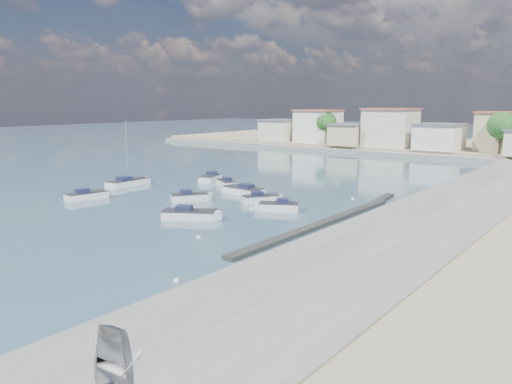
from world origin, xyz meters
TOP-DOWN VIEW (x-y plane):
  - ground at (0.00, 40.00)m, footprint 400.00×400.00m
  - seawall_walkway at (18.50, 13.00)m, footprint 5.00×90.00m
  - breakwater at (6.90, 12.69)m, footprint 2.00×31.02m
  - far_shore_land at (0.00, 92.00)m, footprint 160.00×40.00m
  - far_shore_quay at (0.00, 71.00)m, footprint 160.00×2.50m
  - shore_trees at (8.34, 68.11)m, footprint 74.56×38.32m
  - motorboat_a at (-20.75, 4.50)m, footprint 2.48×5.27m
  - motorboat_b at (-3.67, 15.32)m, footprint 3.73×4.36m
  - motorboat_c at (-8.97, 18.02)m, footprint 6.10×2.47m
  - motorboat_d at (0.01, 12.81)m, footprint 4.34×3.49m
  - motorboat_e at (-10.60, 11.11)m, footprint 3.68×4.38m
  - motorboat_f at (-14.15, 20.94)m, footprint 4.22×3.31m
  - motorboat_g at (-18.80, 22.90)m, footprint 3.63×5.43m
  - motorboat_h at (-4.17, 4.76)m, footprint 5.40×4.36m
  - sailboat at (-24.81, 13.58)m, footprint 2.34×6.83m
  - mooring_buoys at (4.83, 13.11)m, footprint 12.55×36.83m

SIDE VIEW (x-z plane):
  - ground at x=0.00m, z-range 0.00..0.00m
  - mooring_buoys at x=4.83m, z-range -0.14..0.24m
  - breakwater at x=6.90m, z-range 0.00..0.35m
  - motorboat_d at x=0.01m, z-range -0.36..1.12m
  - motorboat_b at x=-3.67m, z-range -0.36..1.12m
  - motorboat_f at x=-14.15m, z-range -0.36..1.12m
  - motorboat_e at x=-10.60m, z-range -0.36..1.12m
  - motorboat_h at x=-4.17m, z-range -0.36..1.12m
  - motorboat_a at x=-20.75m, z-range -0.36..1.12m
  - motorboat_c at x=-8.97m, z-range -0.36..1.12m
  - motorboat_g at x=-18.80m, z-range -0.36..1.12m
  - far_shore_quay at x=0.00m, z-range 0.00..0.80m
  - sailboat at x=-24.81m, z-range -4.09..4.91m
  - far_shore_land at x=0.00m, z-range 0.00..1.40m
  - seawall_walkway at x=18.50m, z-range 0.00..1.80m
  - shore_trees at x=8.34m, z-range 2.26..10.18m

